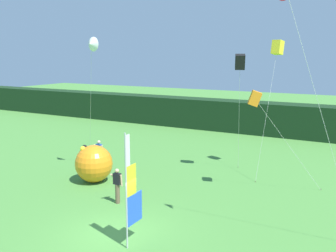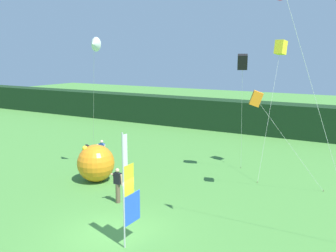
{
  "view_description": "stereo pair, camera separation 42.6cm",
  "coord_description": "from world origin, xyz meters",
  "px_view_note": "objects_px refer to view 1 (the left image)",
  "views": [
    {
      "loc": [
        8.54,
        -11.28,
        6.94
      ],
      "look_at": [
        0.46,
        3.47,
        3.79
      ],
      "focal_mm": 41.01,
      "sensor_mm": 36.0,
      "label": 1
    },
    {
      "loc": [
        8.91,
        -11.07,
        6.94
      ],
      "look_at": [
        0.46,
        3.47,
        3.79
      ],
      "focal_mm": 41.01,
      "sensor_mm": 36.0,
      "label": 2
    }
  ],
  "objects_px": {
    "kite_white_delta_3": "(91,45)",
    "kite_black_box_4": "(240,62)",
    "banner_flag": "(131,192)",
    "person_mid_field": "(117,185)",
    "kite_yellow_box_1": "(278,48)",
    "person_near_banner": "(99,153)",
    "kite_orange_box_0": "(255,99)",
    "inflatable_balloon": "(94,164)"
  },
  "relations": [
    {
      "from": "inflatable_balloon",
      "to": "kite_orange_box_0",
      "type": "distance_m",
      "value": 9.31
    },
    {
      "from": "person_mid_field",
      "to": "kite_orange_box_0",
      "type": "xyz_separation_m",
      "value": [
        5.16,
        4.35,
        3.92
      ]
    },
    {
      "from": "person_near_banner",
      "to": "person_mid_field",
      "type": "height_order",
      "value": "person_near_banner"
    },
    {
      "from": "inflatable_balloon",
      "to": "kite_yellow_box_1",
      "type": "relative_size",
      "value": 0.27
    },
    {
      "from": "banner_flag",
      "to": "inflatable_balloon",
      "type": "bearing_deg",
      "value": 139.65
    },
    {
      "from": "banner_flag",
      "to": "person_mid_field",
      "type": "xyz_separation_m",
      "value": [
        -2.86,
        3.04,
        -1.15
      ]
    },
    {
      "from": "person_near_banner",
      "to": "person_mid_field",
      "type": "relative_size",
      "value": 1.02
    },
    {
      "from": "person_mid_field",
      "to": "banner_flag",
      "type": "bearing_deg",
      "value": -46.79
    },
    {
      "from": "kite_white_delta_3",
      "to": "banner_flag",
      "type": "bearing_deg",
      "value": -42.4
    },
    {
      "from": "banner_flag",
      "to": "kite_white_delta_3",
      "type": "bearing_deg",
      "value": 137.6
    },
    {
      "from": "kite_orange_box_0",
      "to": "kite_white_delta_3",
      "type": "distance_m",
      "value": 9.37
    },
    {
      "from": "kite_white_delta_3",
      "to": "kite_black_box_4",
      "type": "relative_size",
      "value": 1.13
    },
    {
      "from": "banner_flag",
      "to": "person_near_banner",
      "type": "distance_m",
      "value": 10.35
    },
    {
      "from": "person_mid_field",
      "to": "kite_orange_box_0",
      "type": "height_order",
      "value": "kite_orange_box_0"
    },
    {
      "from": "person_near_banner",
      "to": "inflatable_balloon",
      "type": "relative_size",
      "value": 0.84
    },
    {
      "from": "kite_yellow_box_1",
      "to": "person_near_banner",
      "type": "bearing_deg",
      "value": -156.8
    },
    {
      "from": "person_mid_field",
      "to": "inflatable_balloon",
      "type": "bearing_deg",
      "value": 147.21
    },
    {
      "from": "person_near_banner",
      "to": "kite_yellow_box_1",
      "type": "xyz_separation_m",
      "value": [
        9.64,
        4.13,
        6.38
      ]
    },
    {
      "from": "kite_black_box_4",
      "to": "kite_orange_box_0",
      "type": "bearing_deg",
      "value": -56.11
    },
    {
      "from": "inflatable_balloon",
      "to": "kite_black_box_4",
      "type": "bearing_deg",
      "value": 36.3
    },
    {
      "from": "inflatable_balloon",
      "to": "kite_white_delta_3",
      "type": "relative_size",
      "value": 0.26
    },
    {
      "from": "kite_orange_box_0",
      "to": "kite_black_box_4",
      "type": "xyz_separation_m",
      "value": [
        -1.6,
        2.38,
        1.7
      ]
    },
    {
      "from": "person_near_banner",
      "to": "kite_black_box_4",
      "type": "relative_size",
      "value": 0.25
    },
    {
      "from": "person_mid_field",
      "to": "kite_white_delta_3",
      "type": "bearing_deg",
      "value": 141.45
    },
    {
      "from": "banner_flag",
      "to": "kite_orange_box_0",
      "type": "height_order",
      "value": "kite_orange_box_0"
    },
    {
      "from": "person_near_banner",
      "to": "kite_orange_box_0",
      "type": "bearing_deg",
      "value": 0.9
    },
    {
      "from": "person_mid_field",
      "to": "kite_white_delta_3",
      "type": "xyz_separation_m",
      "value": [
        -3.72,
        2.96,
        6.57
      ]
    },
    {
      "from": "banner_flag",
      "to": "kite_yellow_box_1",
      "type": "height_order",
      "value": "kite_yellow_box_1"
    },
    {
      "from": "kite_yellow_box_1",
      "to": "kite_white_delta_3",
      "type": "distance_m",
      "value": 10.41
    },
    {
      "from": "kite_orange_box_0",
      "to": "kite_white_delta_3",
      "type": "height_order",
      "value": "kite_white_delta_3"
    },
    {
      "from": "person_mid_field",
      "to": "kite_yellow_box_1",
      "type": "relative_size",
      "value": 0.22
    },
    {
      "from": "person_mid_field",
      "to": "kite_black_box_4",
      "type": "relative_size",
      "value": 0.24
    },
    {
      "from": "person_mid_field",
      "to": "kite_black_box_4",
      "type": "height_order",
      "value": "kite_black_box_4"
    },
    {
      "from": "inflatable_balloon",
      "to": "kite_black_box_4",
      "type": "relative_size",
      "value": 0.3
    },
    {
      "from": "kite_yellow_box_1",
      "to": "kite_orange_box_0",
      "type": "bearing_deg",
      "value": -90.49
    },
    {
      "from": "person_near_banner",
      "to": "kite_orange_box_0",
      "type": "height_order",
      "value": "kite_orange_box_0"
    },
    {
      "from": "person_near_banner",
      "to": "banner_flag",
      "type": "bearing_deg",
      "value": -44.77
    },
    {
      "from": "banner_flag",
      "to": "kite_white_delta_3",
      "type": "xyz_separation_m",
      "value": [
        -6.58,
        6.01,
        5.42
      ]
    },
    {
      "from": "kite_orange_box_0",
      "to": "kite_white_delta_3",
      "type": "xyz_separation_m",
      "value": [
        -8.88,
        -1.39,
        2.65
      ]
    },
    {
      "from": "kite_orange_box_0",
      "to": "kite_black_box_4",
      "type": "bearing_deg",
      "value": 123.89
    },
    {
      "from": "kite_black_box_4",
      "to": "banner_flag",
      "type": "bearing_deg",
      "value": -94.1
    },
    {
      "from": "kite_white_delta_3",
      "to": "kite_black_box_4",
      "type": "xyz_separation_m",
      "value": [
        7.28,
        3.77,
        -0.95
      ]
    }
  ]
}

